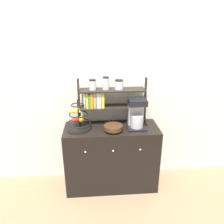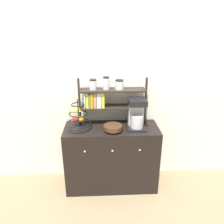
{
  "view_description": "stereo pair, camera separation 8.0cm",
  "coord_description": "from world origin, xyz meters",
  "views": [
    {
      "loc": [
        -0.19,
        -2.17,
        1.97
      ],
      "look_at": [
        0.01,
        0.23,
        1.04
      ],
      "focal_mm": 35.0,
      "sensor_mm": 36.0,
      "label": 1
    },
    {
      "loc": [
        -0.11,
        -2.18,
        1.97
      ],
      "look_at": [
        0.01,
        0.23,
        1.04
      ],
      "focal_mm": 35.0,
      "sensor_mm": 36.0,
      "label": 2
    }
  ],
  "objects": [
    {
      "name": "ground_plane",
      "position": [
        0.0,
        0.0,
        0.0
      ],
      "size": [
        12.0,
        12.0,
        0.0
      ],
      "primitive_type": "plane",
      "color": "#847051"
    },
    {
      "name": "wall_back",
      "position": [
        0.0,
        0.51,
        1.3
      ],
      "size": [
        7.0,
        0.05,
        2.6
      ],
      "primitive_type": "cube",
      "color": "silver",
      "rests_on": "ground_plane"
    },
    {
      "name": "sideboard",
      "position": [
        0.0,
        0.23,
        0.42
      ],
      "size": [
        1.15,
        0.48,
        0.83
      ],
      "color": "black",
      "rests_on": "ground_plane"
    },
    {
      "name": "coffee_maker",
      "position": [
        0.3,
        0.24,
        1.02
      ],
      "size": [
        0.22,
        0.25,
        0.37
      ],
      "color": "black",
      "rests_on": "sideboard"
    },
    {
      "name": "fruit_stand",
      "position": [
        -0.4,
        0.24,
        0.96
      ],
      "size": [
        0.29,
        0.29,
        0.37
      ],
      "color": "black",
      "rests_on": "sideboard"
    },
    {
      "name": "wooden_bowl",
      "position": [
        0.01,
        0.14,
        0.88
      ],
      "size": [
        0.22,
        0.22,
        0.07
      ],
      "color": "#422819",
      "rests_on": "sideboard"
    },
    {
      "name": "shelf_hutch",
      "position": [
        -0.08,
        0.36,
        1.2
      ],
      "size": [
        0.83,
        0.2,
        0.6
      ],
      "color": "black",
      "rests_on": "sideboard"
    }
  ]
}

